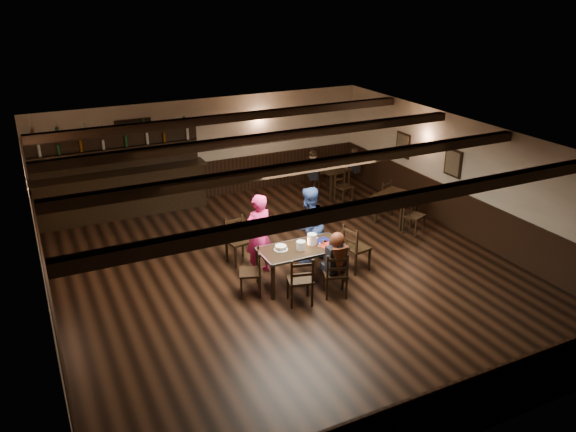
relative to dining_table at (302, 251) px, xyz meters
name	(u,v)px	position (x,y,z in m)	size (l,w,h in m)	color
ground	(290,274)	(-0.05, 0.40, -0.68)	(10.00, 10.00, 0.00)	black
room_shell	(290,193)	(-0.04, 0.43, 1.07)	(9.02, 10.02, 2.71)	beige
dining_table	(302,251)	(0.00, 0.00, 0.00)	(1.67, 0.84, 0.75)	black
chair_near_left	(301,278)	(-0.40, -0.74, -0.12)	(0.54, 0.53, 0.96)	black
chair_near_right	(336,272)	(0.31, -0.79, -0.14)	(0.54, 0.53, 0.92)	black
chair_end_left	(254,268)	(-1.00, 0.00, -0.15)	(0.53, 0.54, 0.91)	black
chair_end_right	(354,245)	(1.16, -0.04, -0.10)	(0.51, 0.53, 0.99)	black
chair_far_pushed	(237,236)	(-0.80, 1.40, -0.10)	(0.53, 0.51, 0.99)	black
woman_pink	(258,235)	(-0.59, 0.74, 0.17)	(0.62, 0.40, 1.69)	#FF36A1
man_blue	(308,225)	(0.55, 0.75, 0.15)	(0.80, 0.62, 1.65)	#284C7E
seated_person	(337,255)	(0.34, -0.73, 0.17)	(0.36, 0.53, 0.87)	black
cake	(281,248)	(-0.40, 0.10, 0.11)	(0.28, 0.28, 0.09)	white
plate_stack_a	(301,245)	(-0.05, -0.06, 0.16)	(0.18, 0.18, 0.17)	white
plate_stack_b	(312,239)	(0.25, 0.06, 0.18)	(0.18, 0.18, 0.22)	white
tea_light	(305,244)	(0.10, 0.07, 0.10)	(0.05, 0.05, 0.06)	#A5A8AD
salt_shaker	(320,245)	(0.33, -0.12, 0.12)	(0.03, 0.03, 0.08)	silver
pepper_shaker	(323,242)	(0.44, -0.06, 0.13)	(0.04, 0.04, 0.10)	#A5A8AD
drink_glass	(316,240)	(0.35, 0.07, 0.13)	(0.07, 0.07, 0.12)	silver
menu_red	(325,244)	(0.48, -0.08, 0.08)	(0.31, 0.22, 0.00)	#9F1F11
menu_blue	(322,240)	(0.51, 0.12, 0.08)	(0.32, 0.23, 0.00)	#0D0E42
bar_counter	(122,187)	(-2.44, 5.11, 0.05)	(4.33, 0.70, 2.20)	black
back_table_a	(397,198)	(3.43, 1.59, -0.03)	(1.10, 1.10, 0.75)	black
back_table_b	(332,172)	(3.02, 4.04, -0.03)	(0.96, 0.96, 0.75)	black
bg_patron_left	(313,165)	(2.54, 4.25, 0.19)	(0.35, 0.44, 0.80)	black
bg_patron_right	(354,160)	(3.87, 4.25, 0.14)	(0.30, 0.38, 0.70)	black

